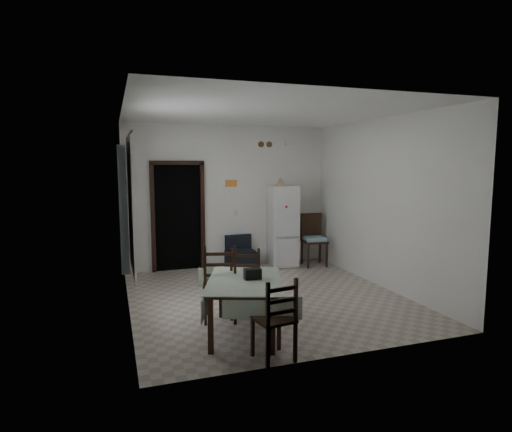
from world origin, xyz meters
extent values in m
plane|color=#AD9F8D|center=(0.00, 0.00, 0.00)|extent=(4.50, 4.50, 0.00)
cube|color=black|center=(-1.05, 2.46, 1.05)|extent=(0.90, 0.45, 2.10)
cube|color=black|center=(-1.54, 2.22, 1.05)|extent=(0.08, 0.10, 2.18)
cube|color=black|center=(-0.56, 2.22, 1.05)|extent=(0.08, 0.10, 2.18)
cube|color=black|center=(-1.05, 2.22, 2.14)|extent=(1.06, 0.10, 0.08)
cube|color=silver|center=(-2.15, -0.20, 1.55)|extent=(0.10, 1.20, 1.60)
cube|color=white|center=(-2.04, -0.20, 1.55)|extent=(0.02, 1.45, 1.85)
cylinder|color=black|center=(-2.03, -0.20, 2.50)|extent=(0.02, 1.60, 0.02)
cube|color=white|center=(0.05, 2.24, 1.62)|extent=(0.28, 0.02, 0.40)
cube|color=orange|center=(0.05, 2.23, 1.72)|extent=(0.24, 0.01, 0.14)
cube|color=beige|center=(0.15, 2.24, 1.10)|extent=(0.08, 0.02, 0.12)
cylinder|color=brown|center=(0.70, 2.23, 2.52)|extent=(0.12, 0.03, 0.12)
cylinder|color=brown|center=(0.88, 2.23, 2.52)|extent=(0.12, 0.03, 0.12)
cube|color=white|center=(1.35, 2.21, 2.55)|extent=(0.25, 0.07, 0.09)
cone|color=tan|center=(0.99, 1.89, 1.76)|extent=(0.23, 0.23, 0.18)
cube|color=black|center=(-0.66, -1.31, 0.76)|extent=(0.22, 0.14, 0.13)
camera|label=1|loc=(-2.28, -6.23, 2.12)|focal=30.00mm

